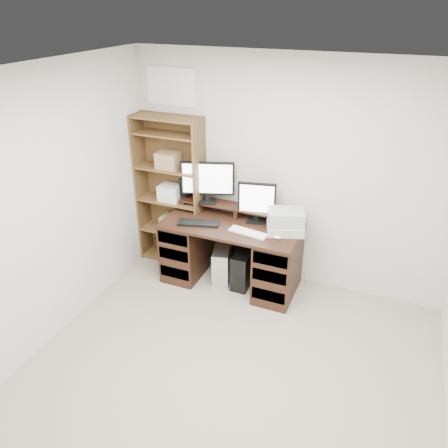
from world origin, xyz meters
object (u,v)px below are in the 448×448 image
Objects in this scene: monitor_wide at (208,180)px; tower_silver at (222,263)px; printer at (285,228)px; bookshelf at (171,191)px; desk at (231,252)px; monitor_small at (257,201)px; tower_black at (244,267)px.

tower_silver is (0.25, -0.19, -0.93)m from monitor_wide.
printer is 1.45m from bookshelf.
printer is 0.21× the size of bookshelf.
monitor_wide reaches higher than desk.
desk is at bearing -19.82° from tower_silver.
monitor_wide is 0.98m from tower_silver.
printer is (0.96, -0.15, -0.34)m from monitor_wide.
bookshelf reaches higher than monitor_small.
tower_black is (0.27, 0.01, 0.01)m from tower_silver.
bookshelf is (-0.48, 0.02, -0.22)m from monitor_wide.
tower_black is (0.15, 0.02, -0.18)m from desk.
bookshelf is (-1.44, 0.17, 0.12)m from printer.
monitor_small is 1.19× the size of printer.
printer is 0.88× the size of tower_black.
monitor_wide is 0.32× the size of bookshelf.
desk is 0.83× the size of bookshelf.
monitor_small reaches higher than tower_black.
monitor_small is at bearing 64.22° from tower_black.
printer reaches higher than desk.
bookshelf is at bearing 168.86° from tower_black.
bookshelf is at bearing 149.04° from tower_silver.
bookshelf reaches higher than desk.
bookshelf is (-1.00, 0.19, 0.70)m from tower_black.
desk is at bearing 164.76° from printer.
desk is at bearing -46.13° from monitor_wide.
tower_black is (-0.44, -0.02, -0.58)m from printer.
bookshelf is (-1.07, 0.04, -0.08)m from monitor_small.
monitor_wide is 1.07m from tower_black.
monitor_wide is at bearing 127.80° from tower_silver.
monitor_small is (0.59, -0.03, -0.14)m from monitor_wide.
desk reaches higher than tower_black.
tower_silver is (-0.12, 0.01, -0.18)m from desk.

